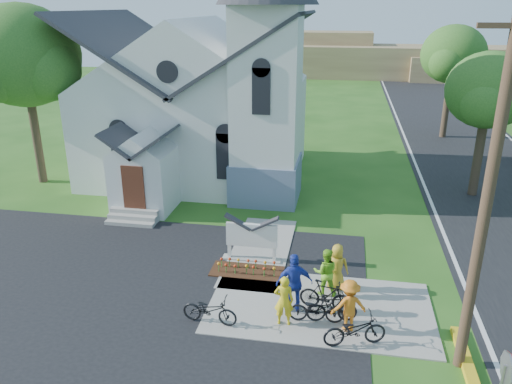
% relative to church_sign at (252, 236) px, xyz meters
% --- Properties ---
extents(ground, '(120.00, 120.00, 0.00)m').
position_rel_church_sign_xyz_m(ground, '(1.20, -3.20, -1.03)').
color(ground, '#265217').
rests_on(ground, ground).
extents(parking_lot, '(20.00, 16.00, 0.02)m').
position_rel_church_sign_xyz_m(parking_lot, '(-5.80, -5.20, -1.02)').
color(parking_lot, black).
rests_on(parking_lot, ground).
extents(road, '(8.00, 90.00, 0.02)m').
position_rel_church_sign_xyz_m(road, '(11.20, 11.80, -1.02)').
color(road, black).
rests_on(road, ground).
extents(sidewalk, '(7.00, 4.00, 0.05)m').
position_rel_church_sign_xyz_m(sidewalk, '(2.70, -2.70, -1.00)').
color(sidewalk, gray).
rests_on(sidewalk, ground).
extents(church, '(12.35, 12.00, 13.00)m').
position_rel_church_sign_xyz_m(church, '(-4.28, 9.28, 4.22)').
color(church, silver).
rests_on(church, ground).
extents(church_sign, '(2.20, 0.40, 1.70)m').
position_rel_church_sign_xyz_m(church_sign, '(0.00, 0.00, 0.00)').
color(church_sign, gray).
rests_on(church_sign, ground).
extents(flower_bed, '(2.60, 1.10, 0.07)m').
position_rel_church_sign_xyz_m(flower_bed, '(0.00, -0.90, -0.99)').
color(flower_bed, '#34180E').
rests_on(flower_bed, ground).
extents(utility_pole, '(3.45, 0.28, 10.00)m').
position_rel_church_sign_xyz_m(utility_pole, '(6.56, -4.70, 4.38)').
color(utility_pole, '#402A20').
rests_on(utility_pole, ground).
extents(stop_sign, '(0.11, 0.76, 2.48)m').
position_rel_church_sign_xyz_m(stop_sign, '(6.63, -7.40, 0.75)').
color(stop_sign, gray).
rests_on(stop_sign, ground).
extents(tree_lot_corner, '(5.60, 5.60, 9.15)m').
position_rel_church_sign_xyz_m(tree_lot_corner, '(-12.80, 6.80, 5.58)').
color(tree_lot_corner, '#392A1F').
rests_on(tree_lot_corner, ground).
extents(tree_road_near, '(4.00, 4.00, 7.05)m').
position_rel_church_sign_xyz_m(tree_road_near, '(9.70, 8.80, 4.18)').
color(tree_road_near, '#392A1F').
rests_on(tree_road_near, ground).
extents(tree_road_mid, '(4.40, 4.40, 7.80)m').
position_rel_church_sign_xyz_m(tree_road_mid, '(10.20, 20.80, 4.75)').
color(tree_road_mid, '#392A1F').
rests_on(tree_road_mid, ground).
extents(distant_hills, '(61.00, 10.00, 5.60)m').
position_rel_church_sign_xyz_m(distant_hills, '(4.56, 53.13, 1.15)').
color(distant_hills, brown).
rests_on(distant_hills, ground).
extents(cyclist_0, '(0.61, 0.43, 1.60)m').
position_rel_church_sign_xyz_m(cyclist_0, '(1.67, -3.78, -0.18)').
color(cyclist_0, gold).
rests_on(cyclist_0, sidewalk).
extents(bike_0, '(1.75, 0.75, 0.89)m').
position_rel_church_sign_xyz_m(bike_0, '(-0.50, -4.13, -0.53)').
color(bike_0, black).
rests_on(bike_0, sidewalk).
extents(cyclist_1, '(0.84, 0.68, 1.63)m').
position_rel_church_sign_xyz_m(cyclist_1, '(2.80, -1.91, -0.16)').
color(cyclist_1, '#7AC625').
rests_on(cyclist_1, sidewalk).
extents(bike_1, '(1.59, 0.73, 0.92)m').
position_rel_church_sign_xyz_m(bike_1, '(3.08, -3.40, -0.51)').
color(bike_1, black).
rests_on(bike_1, sidewalk).
extents(cyclist_2, '(1.22, 0.75, 1.94)m').
position_rel_church_sign_xyz_m(cyclist_2, '(1.90, -3.03, -0.01)').
color(cyclist_2, '#2035A4').
rests_on(cyclist_2, sidewalk).
extents(bike_2, '(1.70, 0.70, 0.87)m').
position_rel_church_sign_xyz_m(bike_2, '(2.63, -3.50, -0.54)').
color(bike_2, black).
rests_on(bike_2, sidewalk).
extents(cyclist_3, '(1.18, 0.90, 1.62)m').
position_rel_church_sign_xyz_m(cyclist_3, '(3.56, -3.73, -0.17)').
color(cyclist_3, orange).
rests_on(cyclist_3, sidewalk).
extents(bike_3, '(1.75, 0.78, 1.01)m').
position_rel_church_sign_xyz_m(bike_3, '(2.87, -2.84, -0.47)').
color(bike_3, black).
rests_on(bike_3, sidewalk).
extents(cyclist_4, '(0.79, 0.52, 1.62)m').
position_rel_church_sign_xyz_m(cyclist_4, '(3.15, -1.51, -0.17)').
color(cyclist_4, '#B48E21').
rests_on(cyclist_4, sidewalk).
extents(bike_4, '(1.91, 1.17, 0.95)m').
position_rel_church_sign_xyz_m(bike_4, '(3.74, -4.40, -0.50)').
color(bike_4, black).
rests_on(bike_4, sidewalk).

